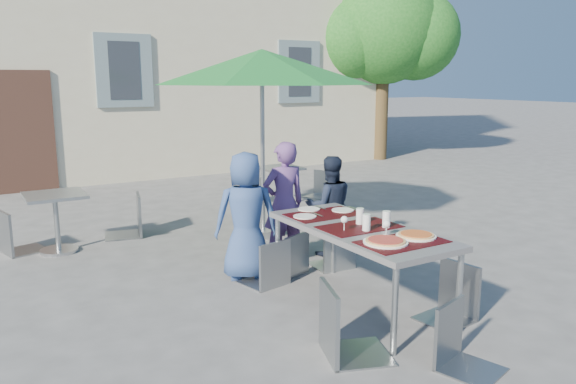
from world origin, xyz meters
TOP-DOWN VIEW (x-y plane):
  - ground at (0.00, 0.00)m, footprint 90.00×90.00m
  - tree at (6.55, 7.54)m, footprint 3.60×3.00m
  - dining_table at (0.01, 0.12)m, footprint 0.80×1.85m
  - pizza_near_left at (-0.13, -0.39)m, footprint 0.36×0.36m
  - pizza_near_right at (0.21, -0.39)m, footprint 0.33×0.33m
  - glassware at (0.05, 0.03)m, footprint 0.45×0.47m
  - place_settings at (0.02, 0.75)m, footprint 0.72×0.45m
  - child_0 at (-0.50, 1.33)m, footprint 0.75×0.62m
  - child_1 at (0.07, 1.54)m, footprint 0.53×0.37m
  - child_2 at (0.69, 1.53)m, footprint 0.65×0.50m
  - chair_0 at (-0.42, 1.01)m, footprint 0.47×0.48m
  - chair_1 at (-0.07, 1.17)m, footprint 0.49×0.49m
  - chair_2 at (0.45, 1.08)m, footprint 0.43×0.43m
  - chair_3 at (-0.66, -0.57)m, footprint 0.60×0.60m
  - chair_4 at (0.56, -0.49)m, footprint 0.46×0.45m
  - chair_5 at (-0.03, -1.12)m, footprint 0.49×0.49m
  - patio_umbrella at (0.43, 2.68)m, footprint 2.79×2.79m
  - cafe_table_0 at (-2.03, 3.28)m, footprint 0.67×0.67m
  - bg_chair_l_0 at (-2.48, 3.51)m, footprint 0.54×0.53m
  - bg_chair_r_0 at (-1.08, 3.57)m, footprint 0.56×0.55m
  - cafe_table_1 at (1.45, 3.99)m, footprint 0.62×0.62m
  - bg_chair_l_1 at (1.20, 4.33)m, footprint 0.54×0.53m
  - bg_chair_r_1 at (2.51, 4.39)m, footprint 0.50×0.49m

SIDE VIEW (x-z plane):
  - ground at x=0.00m, z-range 0.00..0.00m
  - cafe_table_1 at x=1.45m, z-range 0.09..0.75m
  - cafe_table_0 at x=-2.03m, z-range 0.12..0.83m
  - bg_chair_r_1 at x=2.51m, z-range 0.07..0.92m
  - chair_1 at x=-0.07m, z-range 0.07..0.94m
  - chair_5 at x=-0.03m, z-range 0.07..0.96m
  - chair_0 at x=-0.42m, z-range 0.07..0.97m
  - chair_2 at x=0.45m, z-range 0.08..0.98m
  - chair_4 at x=0.56m, z-range 0.08..1.00m
  - bg_chair_l_1 at x=1.20m, z-range 0.08..1.03m
  - bg_chair_l_0 at x=-2.48m, z-range 0.09..1.08m
  - child_2 at x=0.69m, z-range 0.00..1.17m
  - bg_chair_r_0 at x=-1.08m, z-range 0.09..1.14m
  - chair_3 at x=-0.66m, z-range 0.10..1.15m
  - child_0 at x=-0.50m, z-range 0.00..1.33m
  - child_1 at x=0.07m, z-range 0.00..1.38m
  - dining_table at x=0.01m, z-range 0.32..1.07m
  - place_settings at x=0.02m, z-range 0.76..0.77m
  - pizza_near_right at x=0.21m, z-range 0.75..0.78m
  - pizza_near_left at x=-0.13m, z-range 0.75..0.78m
  - glassware at x=0.05m, z-range 0.75..0.90m
  - patio_umbrella at x=0.43m, z-range 0.97..3.38m
  - tree at x=6.55m, z-range 0.90..5.60m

